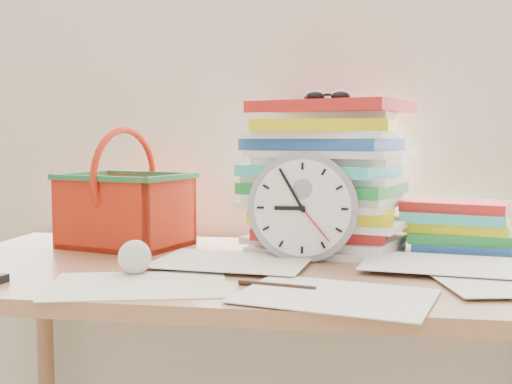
% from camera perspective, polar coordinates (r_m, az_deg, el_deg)
% --- Properties ---
extents(curtain, '(2.40, 0.01, 2.50)m').
position_cam_1_polar(curtain, '(1.71, 2.68, 14.46)').
color(curtain, silver).
rests_on(curtain, room_shell).
extents(desk, '(1.40, 0.70, 0.75)m').
position_cam_1_polar(desk, '(1.35, 0.71, -9.59)').
color(desk, '#976647').
rests_on(desk, ground).
extents(paper_stack, '(0.41, 0.37, 0.35)m').
position_cam_1_polar(paper_stack, '(1.51, 6.30, 1.40)').
color(paper_stack, white).
rests_on(paper_stack, desk).
extents(clock, '(0.23, 0.05, 0.23)m').
position_cam_1_polar(clock, '(1.37, 4.23, -1.33)').
color(clock, gray).
rests_on(clock, desk).
extents(sunglasses, '(0.12, 0.10, 0.03)m').
position_cam_1_polar(sunglasses, '(1.51, 6.39, 8.48)').
color(sunglasses, black).
rests_on(sunglasses, paper_stack).
extents(book_stack, '(0.30, 0.25, 0.12)m').
position_cam_1_polar(book_stack, '(1.57, 17.45, -2.91)').
color(book_stack, white).
rests_on(book_stack, desk).
extents(basket, '(0.33, 0.29, 0.28)m').
position_cam_1_polar(basket, '(1.58, -11.54, 0.30)').
color(basket, red).
rests_on(basket, desk).
extents(crumpled_ball, '(0.07, 0.07, 0.07)m').
position_cam_1_polar(crumpled_ball, '(1.27, -10.76, -5.69)').
color(crumpled_ball, silver).
rests_on(crumpled_ball, desk).
extents(pen, '(0.14, 0.04, 0.01)m').
position_cam_1_polar(pen, '(1.13, 1.84, -8.31)').
color(pen, black).
rests_on(pen, desk).
extents(scattered_papers, '(1.26, 0.42, 0.02)m').
position_cam_1_polar(scattered_papers, '(1.34, 0.72, -6.23)').
color(scattered_papers, white).
rests_on(scattered_papers, desk).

